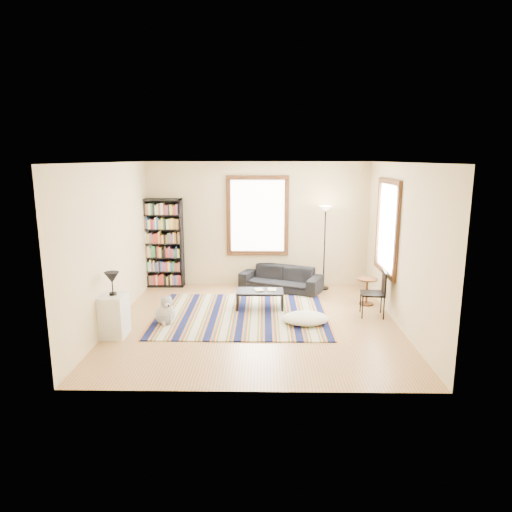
{
  "coord_description": "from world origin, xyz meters",
  "views": [
    {
      "loc": [
        0.14,
        -7.73,
        2.87
      ],
      "look_at": [
        0.0,
        0.5,
        1.1
      ],
      "focal_mm": 32.0,
      "sensor_mm": 36.0,
      "label": 1
    }
  ],
  "objects_px": {
    "folding_chair": "(373,294)",
    "dog": "(165,309)",
    "floor_lamp": "(324,248)",
    "side_table": "(367,291)",
    "floor_cushion": "(305,318)",
    "sofa": "(281,278)",
    "bookshelf": "(163,243)",
    "white_cabinet": "(114,315)",
    "coffee_table": "(260,299)"
  },
  "relations": [
    {
      "from": "coffee_table",
      "to": "floor_lamp",
      "type": "height_order",
      "value": "floor_lamp"
    },
    {
      "from": "sofa",
      "to": "side_table",
      "type": "distance_m",
      "value": 1.96
    },
    {
      "from": "floor_cushion",
      "to": "folding_chair",
      "type": "distance_m",
      "value": 1.38
    },
    {
      "from": "white_cabinet",
      "to": "folding_chair",
      "type": "bearing_deg",
      "value": 14.48
    },
    {
      "from": "coffee_table",
      "to": "floor_cushion",
      "type": "distance_m",
      "value": 1.17
    },
    {
      "from": "white_cabinet",
      "to": "dog",
      "type": "xyz_separation_m",
      "value": [
        0.7,
        0.59,
        -0.08
      ]
    },
    {
      "from": "side_table",
      "to": "sofa",
      "type": "bearing_deg",
      "value": 148.7
    },
    {
      "from": "coffee_table",
      "to": "dog",
      "type": "bearing_deg",
      "value": -153.16
    },
    {
      "from": "sofa",
      "to": "side_table",
      "type": "relative_size",
      "value": 3.31
    },
    {
      "from": "floor_lamp",
      "to": "white_cabinet",
      "type": "distance_m",
      "value": 4.76
    },
    {
      "from": "floor_lamp",
      "to": "folding_chair",
      "type": "bearing_deg",
      "value": -69.59
    },
    {
      "from": "coffee_table",
      "to": "floor_cushion",
      "type": "xyz_separation_m",
      "value": [
        0.81,
        -0.84,
        -0.08
      ]
    },
    {
      "from": "floor_cushion",
      "to": "side_table",
      "type": "distance_m",
      "value": 1.73
    },
    {
      "from": "sofa",
      "to": "floor_cushion",
      "type": "relative_size",
      "value": 2.17
    },
    {
      "from": "bookshelf",
      "to": "side_table",
      "type": "height_order",
      "value": "bookshelf"
    },
    {
      "from": "floor_lamp",
      "to": "folding_chair",
      "type": "relative_size",
      "value": 2.16
    },
    {
      "from": "side_table",
      "to": "dog",
      "type": "relative_size",
      "value": 1.0
    },
    {
      "from": "floor_cushion",
      "to": "dog",
      "type": "height_order",
      "value": "dog"
    },
    {
      "from": "sofa",
      "to": "floor_lamp",
      "type": "distance_m",
      "value": 1.17
    },
    {
      "from": "coffee_table",
      "to": "white_cabinet",
      "type": "height_order",
      "value": "white_cabinet"
    },
    {
      "from": "folding_chair",
      "to": "floor_cushion",
      "type": "bearing_deg",
      "value": -154.58
    },
    {
      "from": "floor_cushion",
      "to": "side_table",
      "type": "relative_size",
      "value": 1.52
    },
    {
      "from": "floor_lamp",
      "to": "side_table",
      "type": "bearing_deg",
      "value": -57.27
    },
    {
      "from": "folding_chair",
      "to": "side_table",
      "type": "bearing_deg",
      "value": 92.04
    },
    {
      "from": "bookshelf",
      "to": "floor_cushion",
      "type": "xyz_separation_m",
      "value": [
        3.01,
        -2.4,
        -0.9
      ]
    },
    {
      "from": "floor_cushion",
      "to": "white_cabinet",
      "type": "height_order",
      "value": "white_cabinet"
    },
    {
      "from": "folding_chair",
      "to": "dog",
      "type": "relative_size",
      "value": 1.6
    },
    {
      "from": "floor_lamp",
      "to": "dog",
      "type": "xyz_separation_m",
      "value": [
        -3.08,
        -2.24,
        -0.66
      ]
    },
    {
      "from": "sofa",
      "to": "coffee_table",
      "type": "distance_m",
      "value": 1.37
    },
    {
      "from": "coffee_table",
      "to": "side_table",
      "type": "height_order",
      "value": "side_table"
    },
    {
      "from": "folding_chair",
      "to": "coffee_table",
      "type": "bearing_deg",
      "value": 175.33
    },
    {
      "from": "bookshelf",
      "to": "folding_chair",
      "type": "relative_size",
      "value": 2.33
    },
    {
      "from": "bookshelf",
      "to": "sofa",
      "type": "bearing_deg",
      "value": -5.8
    },
    {
      "from": "bookshelf",
      "to": "white_cabinet",
      "type": "bearing_deg",
      "value": -93.24
    },
    {
      "from": "bookshelf",
      "to": "coffee_table",
      "type": "distance_m",
      "value": 2.82
    },
    {
      "from": "bookshelf",
      "to": "floor_lamp",
      "type": "bearing_deg",
      "value": -2.69
    },
    {
      "from": "white_cabinet",
      "to": "sofa",
      "type": "bearing_deg",
      "value": 45.39
    },
    {
      "from": "sofa",
      "to": "bookshelf",
      "type": "bearing_deg",
      "value": -162.65
    },
    {
      "from": "white_cabinet",
      "to": "floor_lamp",
      "type": "bearing_deg",
      "value": 38.19
    },
    {
      "from": "sofa",
      "to": "folding_chair",
      "type": "bearing_deg",
      "value": -23.09
    },
    {
      "from": "floor_cushion",
      "to": "floor_lamp",
      "type": "xyz_separation_m",
      "value": [
        0.6,
        2.23,
        0.83
      ]
    },
    {
      "from": "white_cabinet",
      "to": "floor_cushion",
      "type": "bearing_deg",
      "value": 11.99
    },
    {
      "from": "white_cabinet",
      "to": "side_table",
      "type": "bearing_deg",
      "value": 22.22
    },
    {
      "from": "sofa",
      "to": "white_cabinet",
      "type": "xyz_separation_m",
      "value": [
        -2.83,
        -2.73,
        0.09
      ]
    },
    {
      "from": "sofa",
      "to": "floor_cushion",
      "type": "xyz_separation_m",
      "value": [
        0.36,
        -2.13,
        -0.16
      ]
    },
    {
      "from": "sofa",
      "to": "coffee_table",
      "type": "bearing_deg",
      "value": -86.21
    },
    {
      "from": "sofa",
      "to": "floor_lamp",
      "type": "height_order",
      "value": "floor_lamp"
    },
    {
      "from": "sofa",
      "to": "floor_lamp",
      "type": "relative_size",
      "value": 0.96
    },
    {
      "from": "floor_lamp",
      "to": "white_cabinet",
      "type": "bearing_deg",
      "value": -143.16
    },
    {
      "from": "floor_cushion",
      "to": "dog",
      "type": "xyz_separation_m",
      "value": [
        -2.49,
        -0.01,
        0.17
      ]
    }
  ]
}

